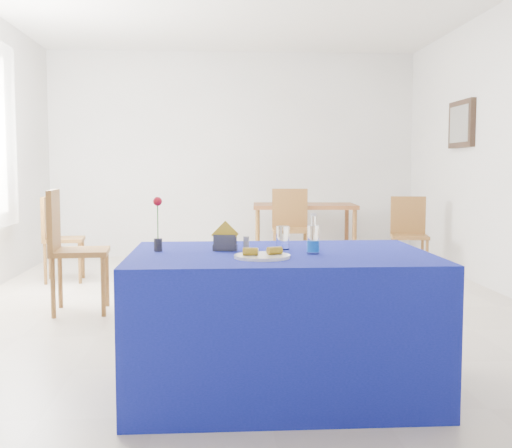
{
  "coord_description": "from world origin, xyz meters",
  "views": [
    {
      "loc": [
        -0.26,
        -5.39,
        1.21
      ],
      "look_at": [
        -0.05,
        -2.06,
        0.92
      ],
      "focal_mm": 45.0,
      "sensor_mm": 36.0,
      "label": 1
    }
  ],
  "objects": [
    {
      "name": "salt_shaker",
      "position": [
        -0.1,
        -1.97,
        0.8
      ],
      "size": [
        0.03,
        0.03,
        0.08
      ],
      "primitive_type": "cylinder",
      "color": "slate",
      "rests_on": "blue_table"
    },
    {
      "name": "banana_pieces",
      "position": [
        -0.02,
        -2.2,
        0.79
      ],
      "size": [
        0.21,
        0.09,
        0.04
      ],
      "color": "yellow",
      "rests_on": "plate"
    },
    {
      "name": "chair_win_a",
      "position": [
        -1.49,
        0.02,
        0.6
      ],
      "size": [
        0.5,
        0.5,
        1.03
      ],
      "rotation": [
        0.0,
        0.0,
        1.66
      ],
      "color": "brown",
      "rests_on": "floor"
    },
    {
      "name": "water_bottle",
      "position": [
        0.25,
        -2.06,
        0.83
      ],
      "size": [
        0.07,
        0.07,
        0.21
      ],
      "color": "white",
      "rests_on": "blue_table"
    },
    {
      "name": "chair_win_b",
      "position": [
        -1.96,
        1.54,
        0.53
      ],
      "size": [
        0.45,
        0.45,
        0.91
      ],
      "rotation": [
        0.0,
        0.0,
        1.68
      ],
      "color": "brown",
      "rests_on": "floor"
    },
    {
      "name": "floor",
      "position": [
        0.0,
        0.0,
        0.0
      ],
      "size": [
        7.0,
        7.0,
        0.0
      ],
      "primitive_type": "plane",
      "color": "beige",
      "rests_on": "ground"
    },
    {
      "name": "picture_frame",
      "position": [
        2.47,
        1.6,
        1.7
      ],
      "size": [
        0.06,
        0.64,
        0.52
      ],
      "primitive_type": "cube",
      "color": "black",
      "rests_on": "room_shell"
    },
    {
      "name": "room_shell",
      "position": [
        0.0,
        0.0,
        1.75
      ],
      "size": [
        7.0,
        7.0,
        7.0
      ],
      "color": "silver",
      "rests_on": "ground"
    },
    {
      "name": "rose_vase",
      "position": [
        -0.57,
        -1.9,
        0.9
      ],
      "size": [
        0.05,
        0.05,
        0.3
      ],
      "color": "#25252A",
      "rests_on": "blue_table"
    },
    {
      "name": "oak_table",
      "position": [
        0.89,
        2.79,
        0.68
      ],
      "size": [
        1.35,
        0.92,
        0.76
      ],
      "color": "brown",
      "rests_on": "floor"
    },
    {
      "name": "napkin_holder",
      "position": [
        -0.21,
        -1.9,
        0.81
      ],
      "size": [
        0.15,
        0.07,
        0.17
      ],
      "color": "#37363B",
      "rests_on": "blue_table"
    },
    {
      "name": "drinking_glass",
      "position": [
        0.11,
        -1.86,
        0.82
      ],
      "size": [
        0.07,
        0.07,
        0.13
      ],
      "primitive_type": "cylinder",
      "color": "white",
      "rests_on": "blue_table"
    },
    {
      "name": "plate",
      "position": [
        -0.03,
        -2.2,
        0.77
      ],
      "size": [
        0.29,
        0.29,
        0.01
      ],
      "primitive_type": "cylinder",
      "color": "white",
      "rests_on": "blue_table"
    },
    {
      "name": "chair_bg_right",
      "position": [
        1.95,
        1.78,
        0.51
      ],
      "size": [
        0.46,
        0.46,
        0.89
      ],
      "rotation": [
        0.0,
        0.0,
        -0.17
      ],
      "color": "brown",
      "rests_on": "floor"
    },
    {
      "name": "blue_table",
      "position": [
        0.08,
        -1.99,
        0.38
      ],
      "size": [
        1.6,
        1.1,
        0.76
      ],
      "color": "navy",
      "rests_on": "floor"
    },
    {
      "name": "pepper_shaker",
      "position": [
        -0.19,
        -1.89,
        0.8
      ],
      "size": [
        0.03,
        0.03,
        0.08
      ],
      "primitive_type": "cylinder",
      "color": "slate",
      "rests_on": "blue_table"
    },
    {
      "name": "picture_art",
      "position": [
        2.44,
        1.6,
        1.7
      ],
      "size": [
        0.02,
        0.52,
        0.4
      ],
      "primitive_type": "cube",
      "color": "#998C66",
      "rests_on": "room_shell"
    },
    {
      "name": "chair_bg_left",
      "position": [
        0.65,
        2.26,
        0.56
      ],
      "size": [
        0.45,
        0.45,
        0.97
      ],
      "rotation": [
        0.0,
        0.0,
        -0.05
      ],
      "color": "brown",
      "rests_on": "floor"
    }
  ]
}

